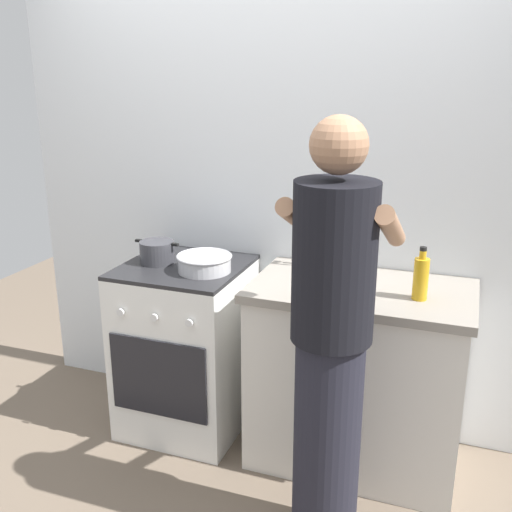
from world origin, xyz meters
The scene contains 10 objects.
ground centered at (0.00, 0.00, 0.00)m, with size 6.00×6.00×0.00m, color #6B5B4C.
back_wall centered at (0.20, 0.50, 1.25)m, with size 3.20×0.10×2.50m.
countertop centered at (0.55, 0.15, 0.45)m, with size 1.00×0.60×0.90m.
stove_range centered at (-0.35, 0.15, 0.45)m, with size 0.60×0.62×0.90m.
pot centered at (-0.49, 0.14, 0.96)m, with size 0.24×0.17×0.11m.
mixing_bowl centered at (-0.21, 0.10, 0.95)m, with size 0.27×0.27×0.08m.
utensil_crock centered at (0.34, 0.36, 0.99)m, with size 0.10×0.10×0.33m.
spice_bottle centered at (0.52, 0.15, 0.94)m, with size 0.04×0.04×0.09m.
oil_bottle centered at (0.81, 0.08, 1.00)m, with size 0.06×0.06×0.23m.
person centered at (0.54, -0.42, 0.86)m, with size 0.41×0.50×1.70m.
Camera 1 is at (0.97, -2.39, 1.84)m, focal length 41.81 mm.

